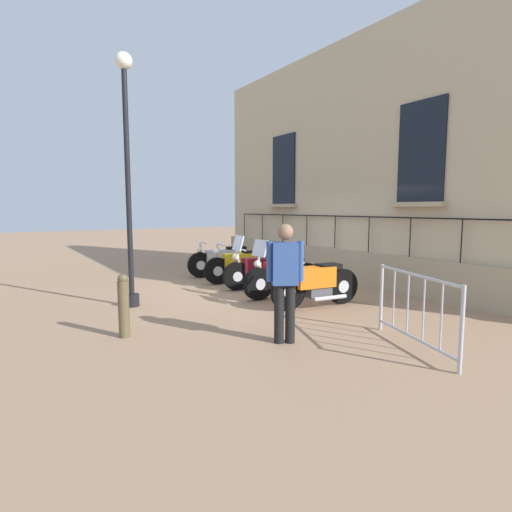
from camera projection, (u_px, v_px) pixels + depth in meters
The scene contains 11 objects.
ground_plane at pixel (260, 289), 9.88m from camera, with size 60.00×60.00×0.00m, color #9E7A5B.
building_facade at pixel (348, 168), 11.02m from camera, with size 0.82×11.24×6.22m.
motorcycle_silver at pixel (224, 261), 11.66m from camera, with size 2.10×0.72×0.99m.
motorcycle_yellow at pixel (241, 265), 10.65m from camera, with size 1.96×0.69×1.03m.
motorcycle_maroon at pixel (261, 270), 9.90m from camera, with size 1.95×0.74×1.29m.
motorcycle_red at pixel (283, 277), 9.02m from camera, with size 2.03×0.55×1.27m.
motorcycle_orange at pixel (315, 283), 8.01m from camera, with size 1.97×0.75×1.27m.
lamppost at pixel (128, 170), 7.83m from camera, with size 0.32×0.32×4.78m.
crowd_barrier at pixel (415, 308), 5.62m from camera, with size 0.66×1.75×1.05m.
bollard at pixel (124, 305), 6.13m from camera, with size 0.16×0.16×0.96m.
pedestrian_standing at pixel (285, 276), 5.82m from camera, with size 0.48×0.36×1.71m.
Camera 1 is at (5.30, 8.16, 1.92)m, focal length 28.96 mm.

